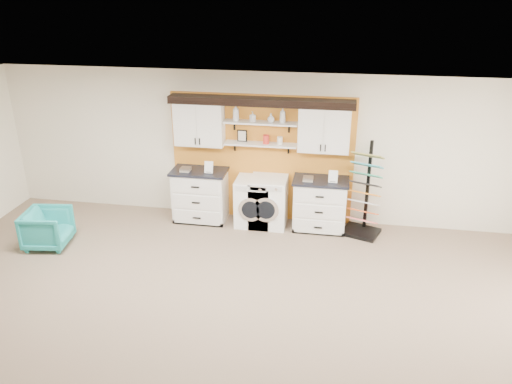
% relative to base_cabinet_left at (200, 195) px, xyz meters
% --- Properties ---
extents(floor, '(10.00, 10.00, 0.00)m').
position_rel_base_cabinet_left_xyz_m(floor, '(1.13, -3.64, -0.50)').
color(floor, '#866E5A').
rests_on(floor, ground).
extents(ceiling, '(10.00, 10.00, 0.00)m').
position_rel_base_cabinet_left_xyz_m(ceiling, '(1.13, -3.64, 2.30)').
color(ceiling, white).
rests_on(ceiling, wall_back).
extents(wall_back, '(10.00, 0.00, 10.00)m').
position_rel_base_cabinet_left_xyz_m(wall_back, '(1.13, 0.36, 0.90)').
color(wall_back, silver).
rests_on(wall_back, floor).
extents(accent_panel, '(3.40, 0.07, 2.40)m').
position_rel_base_cabinet_left_xyz_m(accent_panel, '(1.13, 0.32, 0.70)').
color(accent_panel, orange).
rests_on(accent_panel, wall_back).
extents(upper_cabinet_left, '(0.90, 0.35, 0.84)m').
position_rel_base_cabinet_left_xyz_m(upper_cabinet_left, '(0.00, 0.15, 1.38)').
color(upper_cabinet_left, white).
rests_on(upper_cabinet_left, wall_back).
extents(upper_cabinet_right, '(0.90, 0.35, 0.84)m').
position_rel_base_cabinet_left_xyz_m(upper_cabinet_right, '(2.26, 0.15, 1.38)').
color(upper_cabinet_right, white).
rests_on(upper_cabinet_right, wall_back).
extents(shelf_lower, '(1.32, 0.28, 0.03)m').
position_rel_base_cabinet_left_xyz_m(shelf_lower, '(1.13, 0.16, 1.03)').
color(shelf_lower, white).
rests_on(shelf_lower, wall_back).
extents(shelf_upper, '(1.32, 0.28, 0.03)m').
position_rel_base_cabinet_left_xyz_m(shelf_upper, '(1.13, 0.16, 1.43)').
color(shelf_upper, white).
rests_on(shelf_upper, wall_back).
extents(crown_molding, '(3.30, 0.41, 0.13)m').
position_rel_base_cabinet_left_xyz_m(crown_molding, '(1.13, 0.17, 1.82)').
color(crown_molding, black).
rests_on(crown_molding, wall_back).
extents(picture_frame, '(0.18, 0.02, 0.22)m').
position_rel_base_cabinet_left_xyz_m(picture_frame, '(0.78, 0.21, 1.15)').
color(picture_frame, black).
rests_on(picture_frame, shelf_lower).
extents(canister_red, '(0.11, 0.11, 0.16)m').
position_rel_base_cabinet_left_xyz_m(canister_red, '(1.23, 0.16, 1.12)').
color(canister_red, red).
rests_on(canister_red, shelf_lower).
extents(canister_cream, '(0.10, 0.10, 0.14)m').
position_rel_base_cabinet_left_xyz_m(canister_cream, '(1.48, 0.16, 1.11)').
color(canister_cream, silver).
rests_on(canister_cream, shelf_lower).
extents(base_cabinet_left, '(1.04, 0.66, 1.01)m').
position_rel_base_cabinet_left_xyz_m(base_cabinet_left, '(0.00, 0.00, 0.00)').
color(base_cabinet_left, white).
rests_on(base_cabinet_left, floor).
extents(base_cabinet_right, '(1.00, 0.66, 0.98)m').
position_rel_base_cabinet_left_xyz_m(base_cabinet_right, '(2.26, 0.00, -0.02)').
color(base_cabinet_right, white).
rests_on(base_cabinet_right, floor).
extents(washer, '(0.65, 0.71, 0.91)m').
position_rel_base_cabinet_left_xyz_m(washer, '(1.03, -0.00, -0.05)').
color(washer, white).
rests_on(washer, floor).
extents(dryer, '(0.67, 0.71, 0.94)m').
position_rel_base_cabinet_left_xyz_m(dryer, '(1.31, -0.00, -0.03)').
color(dryer, white).
rests_on(dryer, floor).
extents(sample_rack, '(0.77, 0.70, 1.72)m').
position_rel_base_cabinet_left_xyz_m(sample_rack, '(3.04, -0.06, 0.04)').
color(sample_rack, black).
rests_on(sample_rack, floor).
extents(armchair, '(0.81, 0.80, 0.66)m').
position_rel_base_cabinet_left_xyz_m(armchair, '(-2.33, -1.44, -0.17)').
color(armchair, teal).
rests_on(armchair, floor).
extents(soap_bottle_a, '(0.14, 0.15, 0.30)m').
position_rel_base_cabinet_left_xyz_m(soap_bottle_a, '(0.68, 0.16, 1.59)').
color(soap_bottle_a, silver).
rests_on(soap_bottle_a, shelf_upper).
extents(soap_bottle_b, '(0.12, 0.12, 0.18)m').
position_rel_base_cabinet_left_xyz_m(soap_bottle_b, '(0.98, 0.16, 1.53)').
color(soap_bottle_b, silver).
rests_on(soap_bottle_b, shelf_upper).
extents(soap_bottle_c, '(0.18, 0.18, 0.16)m').
position_rel_base_cabinet_left_xyz_m(soap_bottle_c, '(1.31, 0.16, 1.52)').
color(soap_bottle_c, silver).
rests_on(soap_bottle_c, shelf_upper).
extents(soap_bottle_d, '(0.14, 0.14, 0.28)m').
position_rel_base_cabinet_left_xyz_m(soap_bottle_d, '(1.52, 0.16, 1.58)').
color(soap_bottle_d, silver).
rests_on(soap_bottle_d, shelf_upper).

